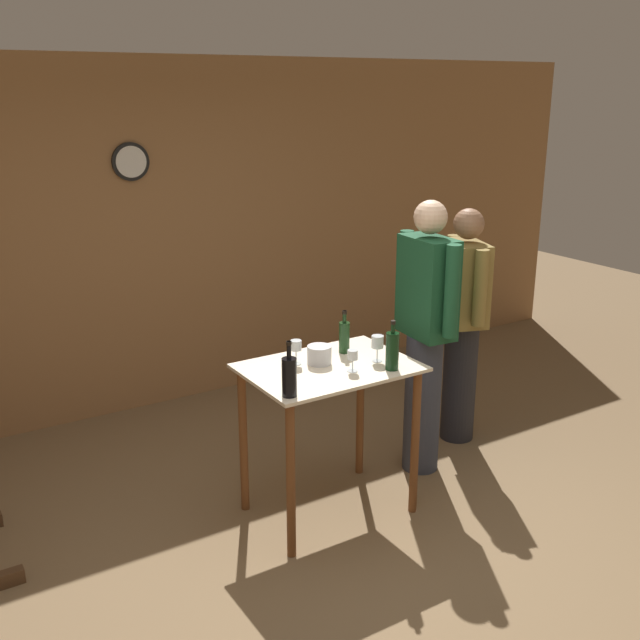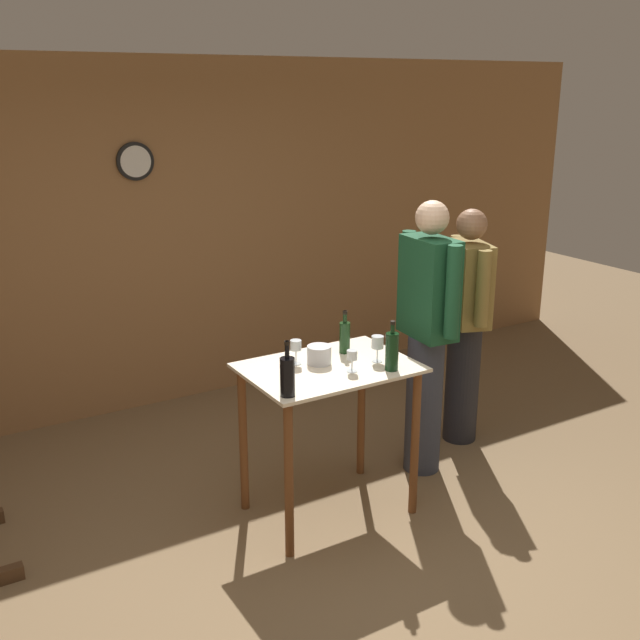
% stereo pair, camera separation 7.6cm
% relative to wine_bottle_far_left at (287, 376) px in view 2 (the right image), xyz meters
% --- Properties ---
extents(ground_plane, '(14.00, 14.00, 0.00)m').
position_rel_wine_bottle_far_left_xyz_m(ground_plane, '(0.26, -0.39, -1.05)').
color(ground_plane, brown).
extents(back_wall, '(8.40, 0.08, 2.70)m').
position_rel_wine_bottle_far_left_xyz_m(back_wall, '(0.26, 2.38, 0.30)').
color(back_wall, '#996B42').
rests_on(back_wall, ground_plane).
extents(tasting_table, '(0.97, 0.68, 0.94)m').
position_rel_wine_bottle_far_left_xyz_m(tasting_table, '(0.41, 0.26, -0.31)').
color(tasting_table, beige).
rests_on(tasting_table, ground_plane).
extents(wine_bottle_far_left, '(0.08, 0.08, 0.30)m').
position_rel_wine_bottle_far_left_xyz_m(wine_bottle_far_left, '(0.00, 0.00, 0.00)').
color(wine_bottle_far_left, black).
rests_on(wine_bottle_far_left, tasting_table).
extents(wine_bottle_left, '(0.06, 0.06, 0.26)m').
position_rel_wine_bottle_far_left_xyz_m(wine_bottle_left, '(0.61, 0.40, -0.01)').
color(wine_bottle_left, '#193819').
rests_on(wine_bottle_left, tasting_table).
extents(wine_bottle_center, '(0.08, 0.08, 0.29)m').
position_rel_wine_bottle_far_left_xyz_m(wine_bottle_center, '(0.68, 0.02, 0.00)').
color(wine_bottle_center, black).
rests_on(wine_bottle_center, tasting_table).
extents(wine_glass_near_left, '(0.06, 0.06, 0.14)m').
position_rel_wine_bottle_far_left_xyz_m(wine_glass_near_left, '(0.26, 0.38, -0.00)').
color(wine_glass_near_left, silver).
rests_on(wine_glass_near_left, tasting_table).
extents(wine_glass_near_center, '(0.06, 0.06, 0.13)m').
position_rel_wine_bottle_far_left_xyz_m(wine_glass_near_center, '(0.48, 0.12, -0.02)').
color(wine_glass_near_center, silver).
rests_on(wine_glass_near_center, tasting_table).
extents(wine_glass_near_right, '(0.07, 0.07, 0.16)m').
position_rel_wine_bottle_far_left_xyz_m(wine_glass_near_right, '(0.69, 0.17, 0.00)').
color(wine_glass_near_right, silver).
rests_on(wine_glass_near_right, tasting_table).
extents(ice_bucket, '(0.14, 0.14, 0.11)m').
position_rel_wine_bottle_far_left_xyz_m(ice_bucket, '(0.38, 0.32, -0.06)').
color(ice_bucket, silver).
rests_on(ice_bucket, tasting_table).
extents(person_host, '(0.25, 0.59, 1.81)m').
position_rel_wine_bottle_far_left_xyz_m(person_host, '(1.22, 0.38, -0.09)').
color(person_host, '#333847').
rests_on(person_host, ground_plane).
extents(person_visitor_with_scarf, '(0.34, 0.56, 1.69)m').
position_rel_wine_bottle_far_left_xyz_m(person_visitor_with_scarf, '(1.75, 0.59, -0.16)').
color(person_visitor_with_scarf, '#232328').
rests_on(person_visitor_with_scarf, ground_plane).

